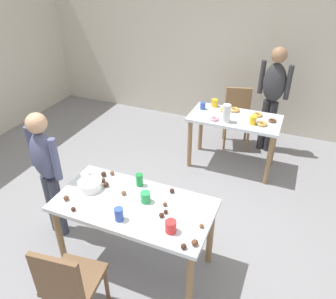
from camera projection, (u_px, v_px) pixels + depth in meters
name	position (u px, v px, depth m)	size (l,w,h in m)	color
ground_plane	(134.00, 248.00, 3.41)	(6.40, 6.40, 0.00)	gray
wall_back	(224.00, 47.00, 5.25)	(6.40, 0.10, 2.60)	beige
dining_table_near	(134.00, 212.00, 2.92)	(1.39, 0.70, 0.75)	silver
dining_table_far	(234.00, 125.00, 4.39)	(1.17, 0.61, 0.75)	silver
chair_near_table	(68.00, 282.00, 2.48)	(0.45, 0.45, 0.87)	brown
chair_far_table	(237.00, 114.00, 5.01)	(0.49, 0.49, 0.87)	olive
person_girl_near	(46.00, 167.00, 3.19)	(0.45, 0.28, 1.40)	#383D4C
person_adult_far	(273.00, 92.00, 4.61)	(0.45, 0.27, 1.54)	#28282D
mixing_bowl	(90.00, 185.00, 3.03)	(0.22, 0.22, 0.08)	white
soda_can	(139.00, 180.00, 3.05)	(0.07, 0.07, 0.12)	#198438
fork_near	(139.00, 213.00, 2.76)	(0.17, 0.02, 0.01)	silver
cup_near_0	(171.00, 226.00, 2.56)	(0.09, 0.09, 0.10)	red
cup_near_1	(145.00, 197.00, 2.86)	(0.09, 0.09, 0.10)	green
cup_near_2	(119.00, 214.00, 2.67)	(0.07, 0.07, 0.12)	#3351B2
cake_ball_0	(90.00, 176.00, 3.18)	(0.04, 0.04, 0.04)	brown
cake_ball_1	(184.00, 246.00, 2.42)	(0.04, 0.04, 0.04)	#3D2319
cake_ball_2	(103.00, 180.00, 3.12)	(0.04, 0.04, 0.04)	brown
cake_ball_3	(104.00, 174.00, 3.19)	(0.05, 0.05, 0.05)	#3D2319
cake_ball_4	(172.00, 191.00, 2.98)	(0.04, 0.04, 0.04)	#3D2319
cake_ball_5	(106.00, 184.00, 3.05)	(0.05, 0.05, 0.05)	#3D2319
cake_ball_6	(161.00, 215.00, 2.71)	(0.04, 0.04, 0.04)	#3D2319
cake_ball_7	(166.00, 212.00, 2.75)	(0.04, 0.04, 0.04)	#3D2319
cake_ball_8	(124.00, 193.00, 2.95)	(0.04, 0.04, 0.04)	brown
cake_ball_9	(201.00, 226.00, 2.61)	(0.04, 0.04, 0.04)	brown
cake_ball_10	(165.00, 204.00, 2.83)	(0.04, 0.04, 0.04)	brown
cake_ball_11	(73.00, 209.00, 2.77)	(0.04, 0.04, 0.04)	#3D2319
cake_ball_12	(112.00, 173.00, 3.22)	(0.04, 0.04, 0.04)	brown
cake_ball_13	(195.00, 243.00, 2.45)	(0.05, 0.05, 0.05)	brown
cake_ball_14	(66.00, 198.00, 2.89)	(0.05, 0.05, 0.05)	brown
pitcher_far	(226.00, 113.00, 4.15)	(0.10, 0.10, 0.23)	white
cup_far_0	(253.00, 120.00, 4.13)	(0.09, 0.09, 0.11)	yellow
cup_far_1	(215.00, 103.00, 4.59)	(0.09, 0.09, 0.10)	yellow
cup_far_2	(203.00, 106.00, 4.52)	(0.07, 0.07, 0.10)	#3351B2
donut_far_0	(272.00, 121.00, 4.20)	(0.10, 0.10, 0.03)	brown
donut_far_1	(214.00, 119.00, 4.25)	(0.12, 0.12, 0.04)	pink
donut_far_2	(262.00, 124.00, 4.12)	(0.13, 0.13, 0.04)	gold
donut_far_3	(225.00, 110.00, 4.47)	(0.13, 0.13, 0.04)	gold
donut_far_4	(234.00, 110.00, 4.47)	(0.14, 0.14, 0.04)	gold
donut_far_5	(258.00, 115.00, 4.35)	(0.13, 0.13, 0.04)	gold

